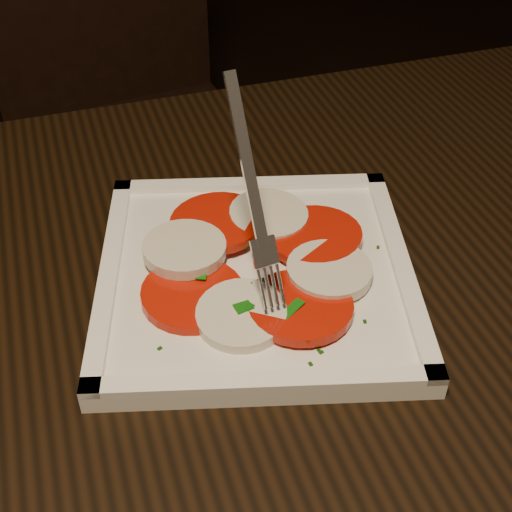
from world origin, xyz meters
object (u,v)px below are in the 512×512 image
at_px(chair, 120,92).
at_px(table, 387,382).
at_px(plate, 256,277).
at_px(fork, 247,185).

bearing_deg(chair, table, -89.71).
height_order(table, chair, chair).
height_order(chair, plate, chair).
xyz_separation_m(table, plate, (-0.10, 0.07, 0.11)).
bearing_deg(plate, fork, -137.40).
bearing_deg(plate, table, -34.07).
distance_m(chair, plate, 0.83).
distance_m(table, fork, 0.24).
distance_m(table, plate, 0.16).
xyz_separation_m(chair, plate, (-0.06, -0.80, 0.22)).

